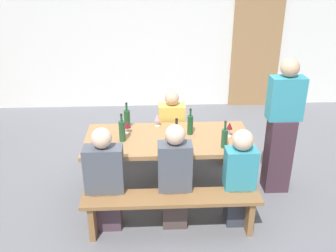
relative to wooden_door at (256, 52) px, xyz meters
name	(u,v)px	position (x,y,z in m)	size (l,w,h in m)	color
ground_plane	(168,192)	(-1.78, -2.93, -1.05)	(24.00, 24.00, 0.00)	slate
back_wall	(160,21)	(-1.78, 0.14, 0.55)	(14.00, 0.20, 3.20)	silver
wooden_door	(256,52)	(0.00, 0.00, 0.00)	(0.90, 0.06, 2.10)	#9E7247
tasting_table	(168,144)	(-1.78, -2.93, -0.38)	(1.93, 0.87, 0.75)	#9E7247
bench_near	(171,204)	(-1.78, -3.67, -0.70)	(1.83, 0.30, 0.45)	olive
bench_far	(165,140)	(-1.78, -2.19, -0.70)	(1.83, 0.30, 0.45)	olive
wine_bottle_0	(122,131)	(-2.30, -2.98, -0.17)	(0.07, 0.07, 0.33)	#234C2D
wine_bottle_1	(176,136)	(-1.70, -3.14, -0.17)	(0.08, 0.08, 0.33)	#332814
wine_bottle_2	(127,118)	(-2.26, -2.60, -0.18)	(0.07, 0.07, 0.32)	#194723
wine_bottle_3	(224,138)	(-1.18, -3.19, -0.19)	(0.07, 0.07, 0.31)	#234C2D
wine_bottle_4	(190,124)	(-1.51, -2.84, -0.18)	(0.07, 0.07, 0.32)	#194723
wine_glass_0	(166,141)	(-1.81, -3.23, -0.19)	(0.06, 0.06, 0.16)	silver
wine_glass_1	(157,118)	(-1.89, -2.59, -0.19)	(0.07, 0.07, 0.16)	silver
wine_glass_2	(127,125)	(-2.25, -2.76, -0.20)	(0.08, 0.08, 0.14)	silver
wine_glass_3	(230,126)	(-1.07, -2.92, -0.17)	(0.07, 0.07, 0.18)	silver
seated_guest_near_0	(105,182)	(-2.46, -3.52, -0.50)	(0.40, 0.24, 1.16)	#4E3842
seated_guest_near_1	(175,178)	(-1.74, -3.52, -0.48)	(0.35, 0.24, 1.18)	#4C3C37
seated_guest_near_2	(239,179)	(-1.06, -3.52, -0.51)	(0.32, 0.24, 1.11)	#363B45
seated_guest_far_0	(172,133)	(-1.70, -2.34, -0.52)	(0.34, 0.24, 1.11)	navy
standing_host	(282,130)	(-0.44, -2.90, -0.24)	(0.39, 0.24, 1.66)	#432B36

